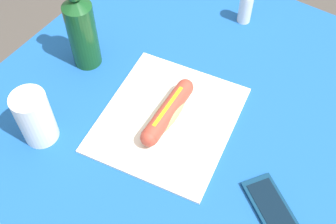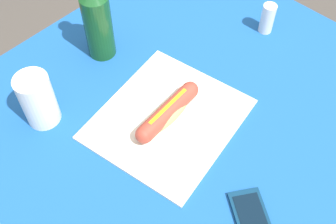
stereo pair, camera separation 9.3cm
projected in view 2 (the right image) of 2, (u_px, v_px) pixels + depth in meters
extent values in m
cylinder|color=brown|center=(183.00, 62.00, 1.62)|extent=(0.07, 0.07, 0.74)
cylinder|color=brown|center=(13.00, 198.00, 1.28)|extent=(0.07, 0.07, 0.74)
cube|color=brown|center=(191.00, 114.00, 0.99)|extent=(0.93, 0.88, 0.03)
cube|color=#19519E|center=(192.00, 110.00, 0.98)|extent=(0.99, 0.94, 0.00)
cube|color=silver|center=(168.00, 119.00, 0.96)|extent=(0.36, 0.33, 0.01)
ellipsoid|color=tan|center=(168.00, 113.00, 0.94)|extent=(0.16, 0.06, 0.04)
cylinder|color=#A83D2D|center=(168.00, 111.00, 0.93)|extent=(0.16, 0.05, 0.04)
sphere|color=#A83D2D|center=(144.00, 135.00, 0.90)|extent=(0.04, 0.04, 0.04)
sphere|color=#A83D2D|center=(190.00, 90.00, 0.97)|extent=(0.04, 0.04, 0.04)
cube|color=yellow|center=(168.00, 106.00, 0.92)|extent=(0.12, 0.02, 0.00)
cube|color=#0A2D4C|center=(253.00, 223.00, 0.81)|extent=(0.13, 0.15, 0.01)
cube|color=black|center=(254.00, 222.00, 0.80)|extent=(0.11, 0.12, 0.00)
cylinder|color=#14471E|center=(98.00, 26.00, 1.02)|extent=(0.07, 0.07, 0.17)
cylinder|color=white|center=(38.00, 100.00, 0.91)|extent=(0.07, 0.07, 0.13)
cylinder|color=silver|center=(267.00, 18.00, 1.10)|extent=(0.04, 0.04, 0.08)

